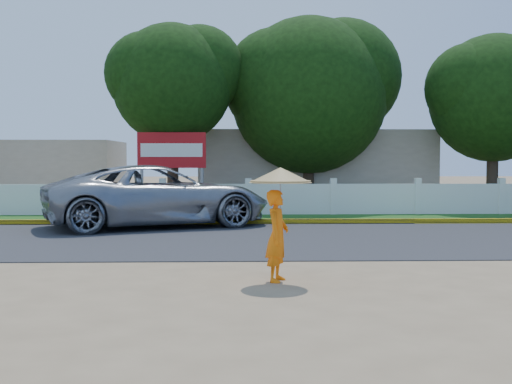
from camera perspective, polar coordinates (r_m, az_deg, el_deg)
ground at (r=11.45m, az=0.30°, el=-7.04°), size 120.00×120.00×0.00m
road at (r=15.89m, az=-0.27°, el=-4.18°), size 60.00×7.00×0.02m
grass_verge at (r=21.11m, az=-0.62°, el=-2.38°), size 60.00×3.50×0.03m
curb at (r=19.41m, az=-0.53°, el=-2.66°), size 40.00×0.18×0.16m
fence at (r=22.51m, az=-0.69°, el=-0.68°), size 40.00×0.10×1.10m
building_near at (r=29.46m, az=4.92°, el=2.22°), size 10.00×6.00×3.20m
building_far at (r=31.76m, az=-19.31°, el=1.76°), size 8.00×5.00×2.80m
vehicle at (r=18.92m, az=-8.71°, el=-0.34°), size 7.15×5.17×1.81m
monk_with_parasol at (r=10.36m, az=2.04°, el=-1.36°), size 1.02×1.02×1.85m
billboard at (r=23.68m, az=-7.50°, el=3.33°), size 2.50×0.13×2.95m
tree_row at (r=25.95m, az=6.81°, el=9.05°), size 35.85×7.12×8.54m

